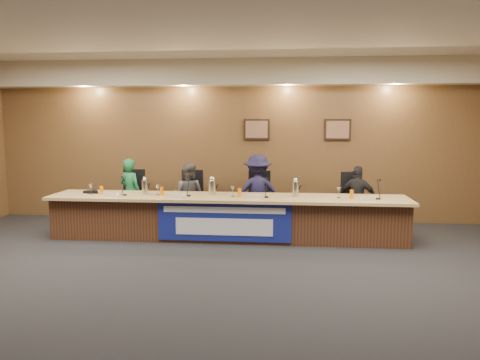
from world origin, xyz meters
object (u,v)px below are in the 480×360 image
object	(u,v)px
banner	(224,222)
carafe_left	(145,187)
dais_body	(227,218)
panelist_b	(188,196)
speakerphone	(92,192)
office_chair_d	(357,205)
panelist_a	(130,193)
panelist_c	(258,192)
office_chair_a	(132,201)
carafe_mid	(212,188)
office_chair_b	(190,202)
carafe_right	(295,189)
panelist_d	(358,199)
office_chair_c	(258,203)

from	to	relation	value
banner	carafe_left	xyz separation A→B (m)	(-1.43, 0.38, 0.50)
dais_body	panelist_b	distance (m)	1.15
dais_body	speakerphone	size ratio (longest dim) A/B	18.75
dais_body	speakerphone	bearing A→B (deg)	178.84
banner	panelist_b	world-z (taller)	panelist_b
panelist_b	office_chair_d	world-z (taller)	panelist_b
carafe_left	panelist_a	bearing A→B (deg)	124.22
dais_body	panelist_c	world-z (taller)	panelist_c
speakerphone	office_chair_a	bearing A→B (deg)	60.34
carafe_mid	banner	bearing A→B (deg)	-60.58
office_chair_a	office_chair_b	distance (m)	1.13
panelist_b	carafe_mid	world-z (taller)	panelist_b
speakerphone	panelist_b	bearing A→B (deg)	23.78
dais_body	panelist_b	world-z (taller)	panelist_b
office_chair_d	carafe_right	world-z (taller)	carafe_right
office_chair_d	carafe_left	bearing A→B (deg)	171.62
panelist_b	panelist_d	xyz separation A→B (m)	(3.14, 0.00, -0.01)
panelist_d	speakerphone	xyz separation A→B (m)	(-4.72, -0.70, 0.17)
panelist_c	carafe_right	xyz separation A→B (m)	(0.69, -0.74, 0.18)
speakerphone	carafe_left	bearing A→B (deg)	-4.84
banner	office_chair_a	size ratio (longest dim) A/B	4.58
panelist_d	speakerphone	size ratio (longest dim) A/B	3.79
office_chair_b	office_chair_c	bearing A→B (deg)	4.50
dais_body	office_chair_c	distance (m)	0.98
panelist_c	speakerphone	distance (m)	2.98
office_chair_b	carafe_right	bearing A→B (deg)	-18.29
office_chair_c	carafe_left	bearing A→B (deg)	-151.22
panelist_b	office_chair_c	distance (m)	1.32
banner	office_chair_b	bearing A→B (deg)	123.52
carafe_mid	panelist_d	bearing A→B (deg)	14.98
office_chair_c	banner	bearing A→B (deg)	-106.68
office_chair_d	carafe_mid	xyz separation A→B (m)	(-2.57, -0.79, 0.40)
panelist_d	office_chair_a	world-z (taller)	panelist_d
panelist_d	office_chair_b	xyz separation A→B (m)	(-3.14, 0.10, -0.13)
office_chair_a	office_chair_d	xyz separation A→B (m)	(4.27, 0.00, 0.00)
carafe_mid	carafe_left	bearing A→B (deg)	-175.51
panelist_a	panelist_c	bearing A→B (deg)	-155.30
office_chair_a	carafe_right	size ratio (longest dim) A/B	1.85
office_chair_d	carafe_mid	bearing A→B (deg)	175.41
panelist_a	office_chair_d	bearing A→B (deg)	-153.96
office_chair_a	carafe_mid	xyz separation A→B (m)	(1.70, -0.79, 0.40)
panelist_c	panelist_d	bearing A→B (deg)	170.16
office_chair_b	carafe_mid	xyz separation A→B (m)	(0.57, -0.79, 0.40)
office_chair_b	speakerphone	bearing A→B (deg)	-148.77
panelist_d	carafe_right	bearing A→B (deg)	50.23
banner	carafe_mid	xyz separation A→B (m)	(-0.27, 0.47, 0.50)
office_chair_a	banner	bearing A→B (deg)	-38.89
office_chair_a	speakerphone	bearing A→B (deg)	-125.84
dais_body	banner	size ratio (longest dim) A/B	2.73
office_chair_b	office_chair_c	world-z (taller)	same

